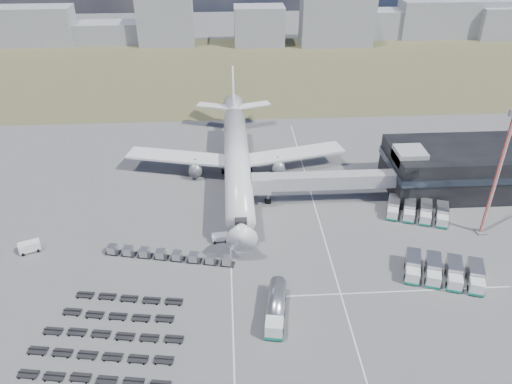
{
  "coord_description": "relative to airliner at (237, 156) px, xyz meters",
  "views": [
    {
      "loc": [
        -1.79,
        -68.48,
        57.71
      ],
      "look_at": [
        3.56,
        18.57,
        4.0
      ],
      "focal_mm": 35.0,
      "sensor_mm": 36.0,
      "label": 1
    }
  ],
  "objects": [
    {
      "name": "service_trucks_near",
      "position": [
        34.25,
        -37.54,
        -3.76
      ],
      "size": [
        14.23,
        10.67,
        2.81
      ],
      "rotation": [
        0.0,
        0.0,
        -0.33
      ],
      "color": "silver",
      "rests_on": "ground"
    },
    {
      "name": "grass_strip",
      "position": [
        0.0,
        77.62,
        -5.29
      ],
      "size": [
        420.0,
        90.0,
        0.01
      ],
      "primitive_type": "cube",
      "color": "brown",
      "rests_on": "ground"
    },
    {
      "name": "lane_markings",
      "position": [
        9.77,
        -29.38,
        -5.29
      ],
      "size": [
        47.12,
        110.0,
        0.01
      ],
      "color": "silver",
      "rests_on": "ground"
    },
    {
      "name": "ground",
      "position": [
        0.0,
        -32.38,
        -5.29
      ],
      "size": [
        420.0,
        420.0,
        0.0
      ],
      "primitive_type": "plane",
      "color": "#565659",
      "rests_on": "ground"
    },
    {
      "name": "baggage_dollies",
      "position": [
        -20.91,
        -49.56,
        -4.96
      ],
      "size": [
        24.12,
        23.89,
        0.67
      ],
      "rotation": [
        0.0,
        0.0,
        -0.16
      ],
      "color": "black",
      "rests_on": "ground"
    },
    {
      "name": "utility_van",
      "position": [
        -38.93,
        -25.72,
        -4.27
      ],
      "size": [
        4.13,
        3.03,
        2.05
      ],
      "primitive_type": "cube",
      "rotation": [
        0.0,
        0.0,
        0.4
      ],
      "color": "silver",
      "rests_on": "ground"
    },
    {
      "name": "uld_row",
      "position": [
        -13.15,
        -29.55,
        -4.32
      ],
      "size": [
        23.75,
        6.56,
        1.62
      ],
      "rotation": [
        0.0,
        0.0,
        -0.21
      ],
      "color": "black",
      "rests_on": "ground"
    },
    {
      "name": "service_trucks_far",
      "position": [
        36.08,
        -18.9,
        -3.87
      ],
      "size": [
        13.32,
        10.12,
        2.63
      ],
      "rotation": [
        0.0,
        0.0,
        -0.34
      ],
      "color": "silver",
      "rests_on": "ground"
    },
    {
      "name": "airliner",
      "position": [
        0.0,
        0.0,
        0.0
      ],
      "size": [
        51.59,
        64.53,
        17.62
      ],
      "color": "silver",
      "rests_on": "ground"
    },
    {
      "name": "skyline",
      "position": [
        0.09,
        116.36,
        2.94
      ],
      "size": [
        311.48,
        22.89,
        23.47
      ],
      "color": "#8F919C",
      "rests_on": "ground"
    },
    {
      "name": "pushback_tug",
      "position": [
        -4.0,
        -24.55,
        -4.6
      ],
      "size": [
        3.19,
        2.02,
        1.39
      ],
      "primitive_type": "cube",
      "rotation": [
        0.0,
        0.0,
        0.11
      ],
      "color": "silver",
      "rests_on": "ground"
    },
    {
      "name": "terminal",
      "position": [
        47.77,
        -8.41,
        -0.04
      ],
      "size": [
        30.4,
        16.4,
        11.0
      ],
      "color": "black",
      "rests_on": "ground"
    },
    {
      "name": "floodlight_mast",
      "position": [
        46.83,
        -25.0,
        7.54
      ],
      "size": [
        2.44,
        1.98,
        25.61
      ],
      "rotation": [
        0.0,
        0.0,
        0.16
      ],
      "color": "red",
      "rests_on": "ground"
    },
    {
      "name": "fuel_tanker",
      "position": [
        4.79,
        -44.52,
        -3.53
      ],
      "size": [
        4.49,
        11.2,
        3.52
      ],
      "rotation": [
        0.0,
        0.0,
        -0.16
      ],
      "color": "silver",
      "rests_on": "ground"
    },
    {
      "name": "catering_truck",
      "position": [
        1.12,
        -5.21,
        -3.68
      ],
      "size": [
        4.49,
        7.34,
        3.14
      ],
      "rotation": [
        0.0,
        0.0,
        0.26
      ],
      "color": "silver",
      "rests_on": "ground"
    },
    {
      "name": "jet_bridge",
      "position": [
        15.9,
        -11.95,
        -0.24
      ],
      "size": [
        30.3,
        3.8,
        7.05
      ],
      "color": "#939399",
      "rests_on": "ground"
    }
  ]
}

